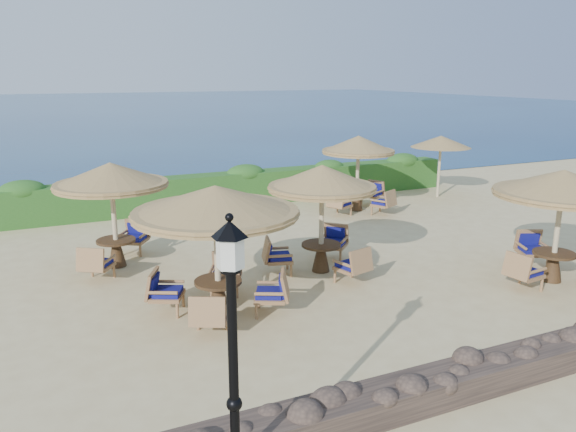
{
  "coord_description": "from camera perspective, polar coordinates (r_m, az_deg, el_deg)",
  "views": [
    {
      "loc": [
        -6.54,
        -12.06,
        4.77
      ],
      "look_at": [
        -0.94,
        0.24,
        1.3
      ],
      "focal_mm": 35.0,
      "sensor_mm": 36.0,
      "label": 1
    }
  ],
  "objects": [
    {
      "name": "cafe_set_4",
      "position": [
        19.78,
        7.12,
        5.5
      ],
      "size": [
        2.82,
        2.82,
        2.65
      ],
      "color": "beige",
      "rests_on": "ground"
    },
    {
      "name": "hedge",
      "position": [
        20.77,
        -5.6,
        2.75
      ],
      "size": [
        18.0,
        0.9,
        1.2
      ],
      "primitive_type": "cube",
      "color": "#204F19",
      "rests_on": "ground"
    },
    {
      "name": "cafe_set_2",
      "position": [
        14.16,
        25.99,
        1.5
      ],
      "size": [
        3.05,
        3.05,
        2.65
      ],
      "color": "beige",
      "rests_on": "ground"
    },
    {
      "name": "stone_wall",
      "position": [
        9.89,
        21.55,
        -14.08
      ],
      "size": [
        15.0,
        0.65,
        0.44
      ],
      "primitive_type": "cube",
      "color": "#4E3C31",
      "rests_on": "ground"
    },
    {
      "name": "cafe_set_0",
      "position": [
        11.07,
        -7.32,
        -0.53
      ],
      "size": [
        3.32,
        3.32,
        2.65
      ],
      "color": "beige",
      "rests_on": "ground"
    },
    {
      "name": "sea",
      "position": [
        82.46,
        -20.2,
        10.22
      ],
      "size": [
        160.0,
        160.0,
        0.0
      ],
      "primitive_type": "plane",
      "color": "navy",
      "rests_on": "ground"
    },
    {
      "name": "cafe_set_1",
      "position": [
        13.44,
        3.46,
        1.9
      ],
      "size": [
        2.75,
        2.75,
        2.65
      ],
      "color": "beige",
      "rests_on": "ground"
    },
    {
      "name": "ground",
      "position": [
        14.53,
        3.79,
        -4.8
      ],
      "size": [
        120.0,
        120.0,
        0.0
      ],
      "primitive_type": "plane",
      "color": "#D2BE85",
      "rests_on": "ground"
    },
    {
      "name": "extra_parasol",
      "position": [
        22.59,
        15.27,
        7.29
      ],
      "size": [
        2.3,
        2.3,
        2.41
      ],
      "color": "beige",
      "rests_on": "ground"
    },
    {
      "name": "cafe_set_3",
      "position": [
        14.4,
        -17.47,
        2.67
      ],
      "size": [
        2.78,
        2.78,
        2.65
      ],
      "color": "beige",
      "rests_on": "ground"
    },
    {
      "name": "lamp_post",
      "position": [
        6.41,
        -5.55,
        -15.8
      ],
      "size": [
        0.44,
        0.44,
        3.31
      ],
      "color": "black",
      "rests_on": "ground"
    }
  ]
}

